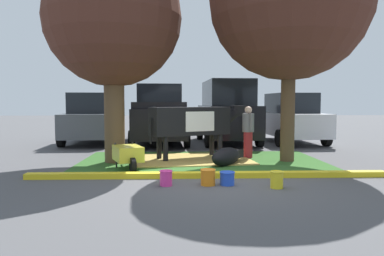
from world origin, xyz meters
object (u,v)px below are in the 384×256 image
Objects in this scene: pickup_truck_black at (159,115)px; calf_lying at (227,157)px; suv_black at (227,112)px; person_handler at (248,131)px; hatchback_white at (290,119)px; cow_holstein at (193,121)px; bucket_pink at (166,178)px; bucket_orange at (208,177)px; bucket_blue at (227,178)px; bucket_yellow at (277,179)px; shade_tree_right at (290,0)px; shade_tree_left at (113,19)px; sedan_red at (93,119)px; wheelbarrow at (128,154)px.

calf_lying is at bearing -70.53° from pickup_truck_black.
pickup_truck_black is 1.17× the size of suv_black.
hatchback_white reaches higher than person_handler.
cow_holstein reaches higher than bucket_pink.
bucket_orange is 1.03× the size of bucket_blue.
suv_black is at bearing 89.49° from bucket_yellow.
shade_tree_right is at bearing 49.96° from bucket_orange.
shade_tree_left reaches higher than sedan_red.
wheelbarrow is 4.99× the size of bucket_orange.
cow_holstein is 1.64m from person_handler.
bucket_yellow is (3.62, -3.16, -3.68)m from shade_tree_left.
suv_black reaches higher than bucket_blue.
bucket_yellow is at bearing -68.86° from cow_holstein.
hatchback_white reaches higher than calf_lying.
hatchback_white is at bearing -0.79° from sedan_red.
shade_tree_left reaches higher than pickup_truck_black.
wheelbarrow is (0.50, -1.09, -3.47)m from shade_tree_left.
shade_tree_right is 4.59m from calf_lying.
sedan_red is 2.72m from pickup_truck_black.
bucket_blue is (2.71, -2.85, -3.71)m from shade_tree_left.
shade_tree_right is 5.56m from bucket_blue.
shade_tree_right is at bearing 41.74° from bucket_pink.
calf_lying is at bearing 11.31° from wheelbarrow.
bucket_pink is at bearing 172.48° from bucket_yellow.
wheelbarrow reaches higher than bucket_orange.
suv_black is (2.20, 7.71, 1.11)m from bucket_pink.
bucket_orange is at bearing -50.90° from shade_tree_left.
suv_black reaches higher than hatchback_white.
shade_tree_left is 1.92× the size of cow_holstein.
cow_holstein is 9.02× the size of bucket_yellow.
bucket_yellow is (0.63, -2.57, -0.07)m from calf_lying.
suv_black is (-1.07, 4.80, -3.15)m from shade_tree_right.
calf_lying is at bearing -50.20° from sedan_red.
person_handler is 0.28× the size of pickup_truck_black.
bucket_pink is (0.99, -1.79, -0.23)m from wheelbarrow.
bucket_yellow is at bearing -7.52° from bucket_pink.
pickup_truck_black is at bearing 178.10° from hatchback_white.
shade_tree_left reaches higher than person_handler.
person_handler is at bearing 57.78° from calf_lying.
sedan_red reaches higher than bucket_orange.
shade_tree_right is at bearing 19.63° from calf_lying.
suv_black is at bearing 74.06° from bucket_pink.
suv_black is at bearing 82.60° from calf_lying.
cow_holstein is at bearing 167.61° from shade_tree_right.
bucket_blue is at bearing -97.08° from calf_lying.
bucket_yellow is (1.46, -3.77, -0.92)m from cow_holstein.
pickup_truck_black is at bearing 126.56° from shade_tree_right.
calf_lying is at bearing -11.21° from shade_tree_left.
bucket_orange is 8.99m from sedan_red.
bucket_pink is 0.92× the size of bucket_yellow.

